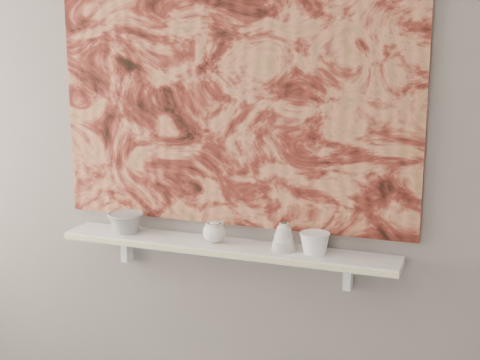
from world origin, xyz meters
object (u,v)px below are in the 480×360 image
at_px(bowl_grey, 126,222).
at_px(bell_vessel, 284,236).
at_px(bowl_white, 315,243).
at_px(painting, 232,90).
at_px(cup_cream, 214,232).
at_px(shelf, 225,247).

relative_size(bowl_grey, bell_vessel, 1.40).
xyz_separation_m(bell_vessel, bowl_white, (0.12, 0.00, -0.01)).
distance_m(painting, bowl_white, 0.68).
distance_m(painting, cup_cream, 0.57).
relative_size(cup_cream, bowl_white, 0.80).
distance_m(shelf, bell_vessel, 0.26).
distance_m(painting, bowl_grey, 0.73).
bearing_deg(bell_vessel, cup_cream, 180.00).
bearing_deg(bowl_white, shelf, 180.00).
bearing_deg(cup_cream, bell_vessel, 0.00).
relative_size(painting, cup_cream, 16.02).
xyz_separation_m(painting, cup_cream, (-0.05, -0.08, -0.57)).
distance_m(bowl_grey, cup_cream, 0.41).
distance_m(shelf, painting, 0.63).
bearing_deg(shelf, bell_vessel, 0.00).
relative_size(shelf, cup_cream, 14.95).
xyz_separation_m(shelf, bell_vessel, (0.25, 0.00, 0.07)).
bearing_deg(bell_vessel, bowl_white, 0.00).
distance_m(bowl_grey, bowl_white, 0.82).
relative_size(shelf, bowl_white, 11.96).
xyz_separation_m(painting, bowl_grey, (-0.45, -0.08, -0.57)).
height_order(shelf, cup_cream, cup_cream).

